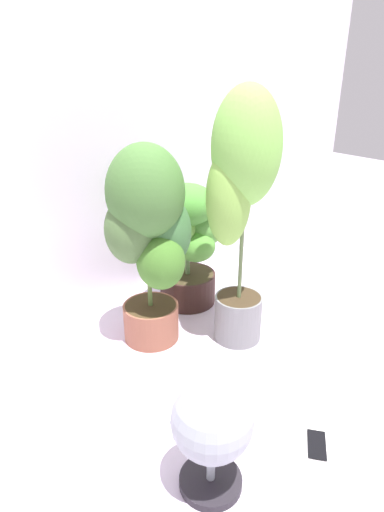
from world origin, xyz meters
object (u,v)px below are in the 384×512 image
potted_plant_center (241,192)px  cell_phone (317,445)px  potted_plant_back_center (189,239)px  potted_plant_back_left (149,230)px  floor_fan (212,425)px

potted_plant_center → cell_phone: (-0.21, -0.59, -0.65)m
potted_plant_center → potted_plant_back_center: 0.49m
potted_plant_back_left → floor_fan: potted_plant_back_left is taller
potted_plant_back_left → cell_phone: bearing=-85.9°
potted_plant_center → potted_plant_back_left: 0.38m
potted_plant_back_center → floor_fan: potted_plant_back_center is taller
potted_plant_center → floor_fan: potted_plant_center is taller
potted_plant_back_center → potted_plant_back_left: bearing=-154.9°
potted_plant_back_center → floor_fan: 1.05m
potted_plant_back_left → cell_phone: size_ratio=5.36×
floor_fan → cell_phone: bearing=-72.4°
potted_plant_back_left → cell_phone: potted_plant_back_left is taller
potted_plant_back_center → potted_plant_back_left: potted_plant_back_left is taller
potted_plant_center → potted_plant_back_center: potted_plant_center is taller
cell_phone → potted_plant_back_left: bearing=-34.1°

